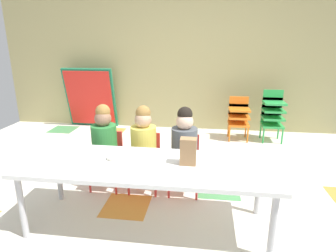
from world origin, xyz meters
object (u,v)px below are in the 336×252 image
Objects in this scene: paper_plate_near_edge at (113,159)px; paper_plate_center_table at (100,169)px; kid_chair_orange_stack at (239,115)px; kid_chair_green_stack at (273,113)px; paper_bag_brown at (188,151)px; donut_powdered_on_plate at (113,157)px; seated_child_far_right at (184,143)px; seated_child_middle_seat at (144,141)px; folded_activity_table at (90,98)px; seated_child_near_camera at (105,139)px; craft_table at (147,168)px.

paper_plate_near_edge is 1.00× the size of paper_plate_center_table.
kid_chair_orange_stack is 0.52m from kid_chair_green_stack.
paper_plate_center_table is (-0.67, -0.20, -0.11)m from paper_bag_brown.
paper_bag_brown reaches higher than donut_powdered_on_plate.
paper_bag_brown is 2.07× the size of donut_powdered_on_plate.
seated_child_far_right reaches higher than donut_powdered_on_plate.
folded_activity_table reaches higher than seated_child_middle_seat.
kid_chair_orange_stack reaches higher than paper_plate_near_edge.
donut_powdered_on_plate is at bearing -135.56° from seated_child_far_right.
donut_powdered_on_plate reaches higher than paper_plate_near_edge.
paper_plate_center_table is (-1.84, -2.57, 0.12)m from kid_chair_green_stack.
seated_child_near_camera is 1.15× the size of kid_chair_green_stack.
seated_child_near_camera reaches higher than donut_powdered_on_plate.
seated_child_middle_seat is 1.15× the size of kid_chair_green_stack.
seated_child_near_camera and seated_child_far_right have the same top height.
kid_chair_green_stack is at bearing 0.05° from kid_chair_orange_stack.
seated_child_near_camera reaches higher than craft_table.
craft_table is 0.37m from paper_bag_brown.
kid_chair_orange_stack is 2.70m from paper_plate_near_edge.
paper_bag_brown is (0.33, 0.03, 0.15)m from craft_table.
kid_chair_green_stack is 2.65m from paper_bag_brown.
seated_child_far_right is at bearing -111.74° from kid_chair_orange_stack.
paper_plate_near_edge is 0.02m from donut_powdered_on_plate.
seated_child_middle_seat is at bearing 131.62° from paper_bag_brown.
paper_plate_center_table is (-0.19, -0.75, 0.03)m from seated_child_middle_seat.
seated_child_far_right is 1.35× the size of kid_chair_orange_stack.
paper_plate_center_table is (-1.33, -2.57, 0.18)m from kid_chair_orange_stack.
seated_child_near_camera is 2.40m from kid_chair_orange_stack.
craft_table is 2.84m from kid_chair_green_stack.
seated_child_middle_seat is at bearing -55.88° from folded_activity_table.
seated_child_middle_seat and seated_child_far_right have the same top height.
craft_table is at bearing -112.30° from kid_chair_orange_stack.
seated_child_near_camera is 8.62× the size of donut_powdered_on_plate.
craft_table is 2.26× the size of seated_child_far_right.
seated_child_near_camera is 5.10× the size of paper_plate_near_edge.
paper_plate_center_table is at bearing -128.90° from seated_child_far_right.
paper_bag_brown is at bearing -116.31° from kid_chair_green_stack.
donut_powdered_on_plate is (-0.14, -0.55, 0.05)m from seated_child_middle_seat.
craft_table is 9.44× the size of paper_bag_brown.
donut_powdered_on_plate is (-0.56, -0.55, 0.05)m from seated_child_far_right.
seated_child_far_right is 5.10× the size of paper_plate_near_edge.
folded_activity_table reaches higher than craft_table.
craft_table is 11.53× the size of paper_plate_near_edge.
folded_activity_table is at bearing 172.85° from kid_chair_orange_stack.
kid_chair_green_stack is (2.07, 1.82, -0.10)m from seated_child_near_camera.
paper_plate_center_table is at bearing -154.40° from craft_table.
seated_child_near_camera is 1.06m from paper_bag_brown.
paper_plate_center_table is (-0.34, -0.16, 0.05)m from craft_table.
kid_chair_green_stack is 2.98m from paper_plate_near_edge.
seated_child_near_camera is 5.10× the size of paper_plate_center_table.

